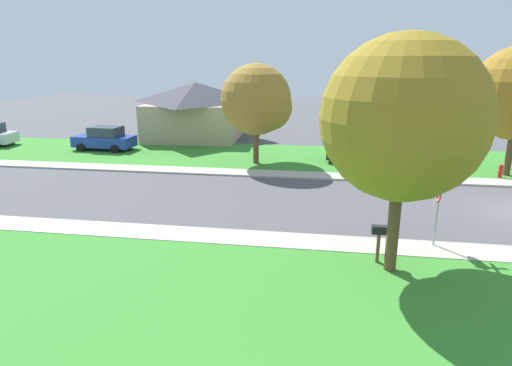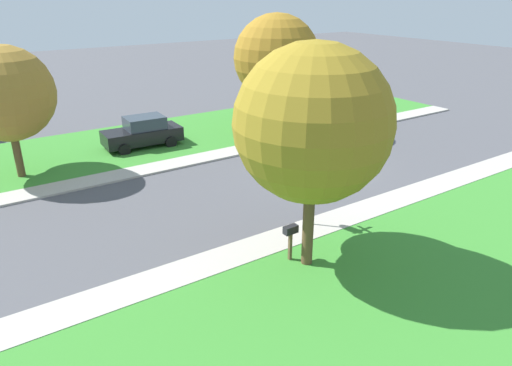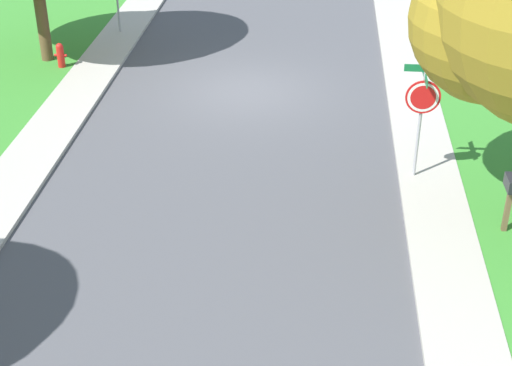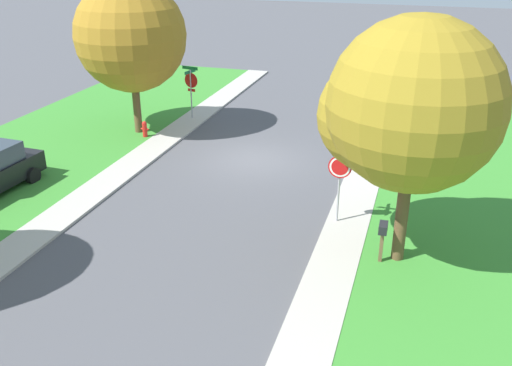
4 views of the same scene
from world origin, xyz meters
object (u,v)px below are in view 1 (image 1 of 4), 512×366
(stop_sign_far_corner, at_px, (438,196))
(fire_hydrant, at_px, (500,171))
(car_black_kerbside_mid, at_px, (362,150))
(tree_across_right, at_px, (259,102))
(mailbox, at_px, (379,235))
(car_blue_behind_trees, at_px, (105,139))
(house_right_setback, at_px, (196,109))
(tree_sidewalk_near, at_px, (408,123))

(stop_sign_far_corner, bearing_deg, fire_hydrant, -30.07)
(car_black_kerbside_mid, bearing_deg, fire_hydrant, -109.81)
(stop_sign_far_corner, distance_m, tree_across_right, 14.29)
(stop_sign_far_corner, xyz_separation_m, mailbox, (-1.63, 2.07, -0.88))
(car_blue_behind_trees, relative_size, fire_hydrant, 5.31)
(car_blue_behind_trees, xyz_separation_m, mailbox, (-15.63, -17.42, 0.14))
(stop_sign_far_corner, height_order, fire_hydrant, stop_sign_far_corner)
(car_black_kerbside_mid, height_order, house_right_setback, house_right_setback)
(tree_across_right, bearing_deg, tree_sidewalk_near, -155.08)
(car_blue_behind_trees, relative_size, tree_sidewalk_near, 0.62)
(car_blue_behind_trees, height_order, tree_across_right, tree_across_right)
(stop_sign_far_corner, distance_m, mailbox, 2.78)
(stop_sign_far_corner, xyz_separation_m, tree_sidewalk_near, (-1.82, 1.56, 2.69))
(stop_sign_far_corner, relative_size, car_black_kerbside_mid, 0.63)
(fire_hydrant, distance_m, mailbox, 14.14)
(stop_sign_far_corner, relative_size, mailbox, 2.11)
(tree_sidewalk_near, xyz_separation_m, mailbox, (0.19, 0.51, -3.57))
(car_blue_behind_trees, distance_m, mailbox, 23.41)
(car_black_kerbside_mid, relative_size, mailbox, 3.34)
(house_right_setback, xyz_separation_m, mailbox, (-22.09, -12.41, -1.37))
(stop_sign_far_corner, height_order, tree_across_right, tree_across_right)
(house_right_setback, bearing_deg, car_blue_behind_trees, 142.22)
(tree_across_right, bearing_deg, car_black_kerbside_mid, -81.77)
(fire_hydrant, bearing_deg, car_black_kerbside_mid, 70.19)
(fire_hydrant, bearing_deg, car_blue_behind_trees, 81.19)
(car_black_kerbside_mid, distance_m, mailbox, 14.34)
(stop_sign_far_corner, bearing_deg, car_blue_behind_trees, 54.30)
(stop_sign_far_corner, relative_size, house_right_setback, 0.30)
(fire_hydrant, bearing_deg, mailbox, 145.98)
(tree_sidewalk_near, bearing_deg, car_blue_behind_trees, 48.56)
(car_blue_behind_trees, bearing_deg, stop_sign_far_corner, -125.70)
(tree_across_right, relative_size, house_right_setback, 0.66)
(tree_across_right, height_order, tree_sidewalk_near, tree_sidewalk_near)
(tree_sidewalk_near, relative_size, mailbox, 5.41)
(car_black_kerbside_mid, xyz_separation_m, fire_hydrant, (-2.61, -7.25, -0.44))
(tree_sidewalk_near, height_order, house_right_setback, tree_sidewalk_near)
(tree_across_right, height_order, mailbox, tree_across_right)
(car_blue_behind_trees, distance_m, car_black_kerbside_mid, 18.12)
(car_black_kerbside_mid, relative_size, tree_across_right, 0.71)
(tree_across_right, distance_m, tree_sidewalk_near, 14.99)
(tree_sidewalk_near, height_order, mailbox, tree_sidewalk_near)
(tree_sidewalk_near, relative_size, house_right_setback, 0.76)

